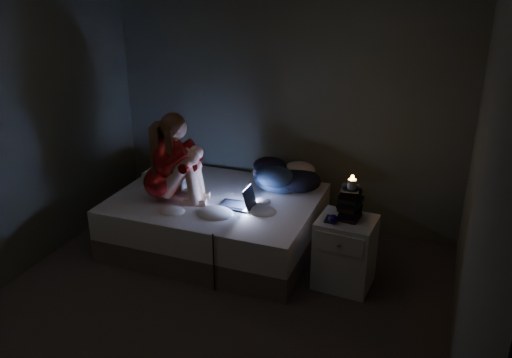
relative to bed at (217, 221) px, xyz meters
The scene contains 13 objects.
floor 1.20m from the bed, 70.37° to the right, with size 3.60×3.80×0.02m, color #2B2422.
wall_back 1.38m from the bed, 64.16° to the left, with size 3.60×0.02×2.60m, color #4E4F4A.
wall_right 2.67m from the bed, 26.54° to the right, with size 0.02×3.80×2.60m, color #4E4F4A.
bed is the anchor object (origin of this frame).
pillow 0.68m from the bed, 165.23° to the left, with size 0.44×0.31×0.13m, color silver.
woman 0.83m from the bed, 152.69° to the right, with size 0.52×0.34×0.84m, color #960600, non-canonical shape.
laptop 0.47m from the bed, 26.73° to the right, with size 0.31×0.22×0.22m, color black, non-canonical shape.
clothes_pile 0.76m from the bed, 37.86° to the left, with size 0.54×0.43×0.32m, color navy, non-canonical shape.
nightstand 1.31m from the bed, 10.05° to the right, with size 0.46×0.41×0.61m, color silver.
book_stack 1.41m from the bed, ahead, with size 0.19×0.25×0.25m, color black, non-canonical shape.
candle 1.47m from the bed, ahead, with size 0.07×0.07×0.08m, color beige.
phone 1.25m from the bed, 14.12° to the right, with size 0.07×0.14×0.01m, color black.
blue_orb 1.32m from the bed, 16.14° to the right, with size 0.08×0.08×0.08m, color #12054F.
Camera 1 is at (1.60, -3.07, 2.60)m, focal length 37.67 mm.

